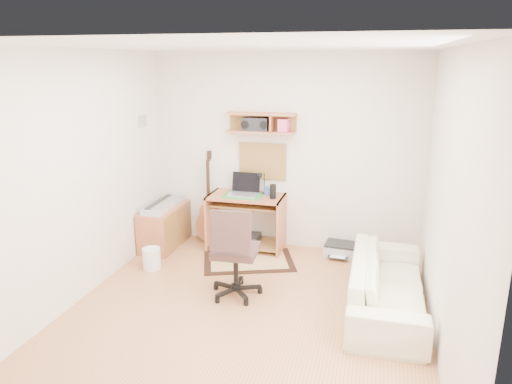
% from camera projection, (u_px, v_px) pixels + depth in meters
% --- Properties ---
extents(floor, '(3.60, 4.00, 0.01)m').
position_uv_depth(floor, '(244.00, 316.00, 4.81)').
color(floor, '#BD7F4F').
rests_on(floor, ground).
extents(ceiling, '(3.60, 4.00, 0.01)m').
position_uv_depth(ceiling, '(242.00, 45.00, 4.12)').
color(ceiling, white).
rests_on(ceiling, ground).
extents(back_wall, '(3.60, 0.01, 2.60)m').
position_uv_depth(back_wall, '(285.00, 152.00, 6.34)').
color(back_wall, beige).
rests_on(back_wall, ground).
extents(left_wall, '(0.01, 4.00, 2.60)m').
position_uv_depth(left_wall, '(75.00, 179.00, 4.90)').
color(left_wall, beige).
rests_on(left_wall, ground).
extents(right_wall, '(0.01, 4.00, 2.60)m').
position_uv_depth(right_wall, '(449.00, 205.00, 4.03)').
color(right_wall, beige).
rests_on(right_wall, ground).
extents(wall_shelf, '(0.90, 0.25, 0.26)m').
position_uv_depth(wall_shelf, '(261.00, 123.00, 6.18)').
color(wall_shelf, '#B66740').
rests_on(wall_shelf, back_wall).
extents(cork_board, '(0.64, 0.03, 0.49)m').
position_uv_depth(cork_board, '(263.00, 161.00, 6.42)').
color(cork_board, '#A77A53').
rests_on(cork_board, back_wall).
extents(wall_photo, '(0.02, 0.20, 0.15)m').
position_uv_depth(wall_photo, '(143.00, 121.00, 6.19)').
color(wall_photo, '#4C8CBF').
rests_on(wall_photo, left_wall).
extents(desk, '(1.00, 0.55, 0.75)m').
position_uv_depth(desk, '(246.00, 222.00, 6.43)').
color(desk, '#B66740').
rests_on(desk, floor).
extents(laptop, '(0.39, 0.39, 0.29)m').
position_uv_depth(laptop, '(243.00, 185.00, 6.28)').
color(laptop, silver).
rests_on(laptop, desk).
extents(speaker, '(0.08, 0.08, 0.19)m').
position_uv_depth(speaker, '(273.00, 192.00, 6.17)').
color(speaker, black).
rests_on(speaker, desk).
extents(desk_lamp, '(0.10, 0.10, 0.29)m').
position_uv_depth(desk_lamp, '(264.00, 183.00, 6.37)').
color(desk_lamp, black).
rests_on(desk_lamp, desk).
extents(pencil_cup, '(0.08, 0.08, 0.11)m').
position_uv_depth(pencil_cup, '(267.00, 191.00, 6.35)').
color(pencil_cup, '#385DA9').
rests_on(pencil_cup, desk).
extents(boombox, '(0.34, 0.15, 0.17)m').
position_uv_depth(boombox, '(256.00, 124.00, 6.20)').
color(boombox, black).
rests_on(boombox, wall_shelf).
extents(rug, '(1.32, 1.10, 0.02)m').
position_uv_depth(rug, '(249.00, 261.00, 6.10)').
color(rug, beige).
rests_on(rug, floor).
extents(task_chair, '(0.57, 0.57, 1.04)m').
position_uv_depth(task_chair, '(236.00, 251.00, 5.10)').
color(task_chair, '#3A2622').
rests_on(task_chair, floor).
extents(cabinet, '(0.40, 0.90, 0.55)m').
position_uv_depth(cabinet, '(165.00, 226.00, 6.57)').
color(cabinet, '#B66740').
rests_on(cabinet, floor).
extents(music_keyboard, '(0.26, 0.84, 0.07)m').
position_uv_depth(music_keyboard, '(164.00, 205.00, 6.49)').
color(music_keyboard, '#B2B5BA').
rests_on(music_keyboard, cabinet).
extents(guitar, '(0.40, 0.32, 1.29)m').
position_uv_depth(guitar, '(207.00, 197.00, 6.63)').
color(guitar, '#A55B32').
rests_on(guitar, floor).
extents(waste_basket, '(0.26, 0.26, 0.26)m').
position_uv_depth(waste_basket, '(152.00, 258.00, 5.87)').
color(waste_basket, white).
rests_on(waste_basket, floor).
extents(printer, '(0.44, 0.35, 0.16)m').
position_uv_depth(printer, '(341.00, 249.00, 6.28)').
color(printer, '#A5A8AA').
rests_on(printer, floor).
extents(sofa, '(0.54, 1.86, 0.73)m').
position_uv_depth(sofa, '(388.00, 276.00, 4.86)').
color(sofa, beige).
rests_on(sofa, floor).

